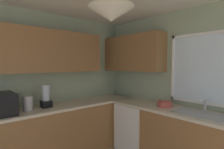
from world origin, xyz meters
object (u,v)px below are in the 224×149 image
object	(u,v)px
sink_assembly	(200,113)
microwave	(0,104)
dishwasher	(137,127)
kettle	(28,103)
bowl	(165,104)
blender_appliance	(46,97)

from	to	relation	value
sink_assembly	microwave	bearing A→B (deg)	-130.35
dishwasher	sink_assembly	world-z (taller)	sink_assembly
microwave	kettle	size ratio (longest dim) A/B	2.24
dishwasher	bowl	bearing A→B (deg)	3.07
kettle	sink_assembly	world-z (taller)	kettle
bowl	dishwasher	bearing A→B (deg)	-176.93
microwave	blender_appliance	distance (m)	0.63
sink_assembly	blender_appliance	xyz separation A→B (m)	(-1.78, -1.47, 0.15)
blender_appliance	sink_assembly	bearing A→B (deg)	39.46
microwave	sink_assembly	distance (m)	2.75
sink_assembly	blender_appliance	distance (m)	2.31
bowl	sink_assembly	bearing A→B (deg)	0.61
sink_assembly	bowl	distance (m)	0.56
kettle	bowl	world-z (taller)	kettle
dishwasher	bowl	xyz separation A→B (m)	(0.56, 0.03, 0.52)
microwave	sink_assembly	xyz separation A→B (m)	(1.78, 2.10, -0.13)
microwave	bowl	world-z (taller)	microwave
dishwasher	kettle	size ratio (longest dim) A/B	3.98
bowl	blender_appliance	xyz separation A→B (m)	(-1.22, -1.46, 0.12)
bowl	blender_appliance	world-z (taller)	blender_appliance
dishwasher	blender_appliance	bearing A→B (deg)	-114.78
blender_appliance	bowl	bearing A→B (deg)	50.11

